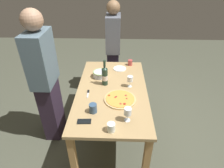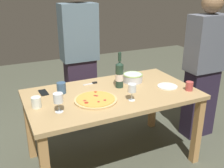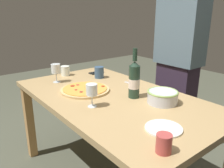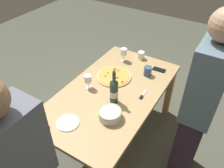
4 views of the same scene
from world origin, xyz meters
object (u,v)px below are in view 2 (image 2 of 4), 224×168
Objects in this scene: dining_table at (112,102)px; cup_amber at (189,86)px; wine_bottle at (119,74)px; pizza_knife at (92,83)px; pizza at (96,100)px; wine_glass_by_bottle at (132,88)px; serving_bowl at (133,77)px; person_guest_left at (80,57)px; side_plate at (167,86)px; cell_phone at (43,93)px; cup_spare at (61,88)px; cup_ceramic at (36,102)px; wine_glass_near_pizza at (58,99)px; person_host at (204,68)px.

cup_amber reaches higher than dining_table.
wine_bottle is 0.32m from pizza_knife.
cup_amber is (0.91, -0.16, 0.03)m from pizza.
wine_glass_by_bottle reaches higher than pizza.
serving_bowl is 0.12× the size of person_guest_left.
wine_bottle reaches higher than dining_table.
serving_bowl is at bearing 131.17° from side_plate.
cell_phone is (-1.29, 0.53, -0.04)m from cup_amber.
wine_glass_by_bottle is 1.48× the size of cup_spare.
pizza_knife is (0.35, 0.11, -0.05)m from cup_spare.
cup_ceramic reaches higher than dining_table.
person_guest_left is (0.40, 0.64, 0.09)m from cup_spare.
pizza_knife is (-0.79, 0.56, -0.04)m from cup_amber.
wine_bottle is at bearing 82.56° from wine_glass_by_bottle.
pizza_knife is at bearing 45.62° from wine_glass_near_pizza.
cell_phone is 0.80m from person_guest_left.
dining_table is at bearing 110.06° from wine_glass_by_bottle.
side_plate is (1.12, 0.08, -0.11)m from wine_glass_near_pizza.
wine_glass_near_pizza is 0.67m from pizza_knife.
side_plate is at bearing -16.22° from cup_spare.
cup_ceramic is 0.06× the size of person_host.
cell_phone is at bearing -176.61° from pizza_knife.
person_host reaches higher than cup_amber.
serving_bowl reaches higher than pizza_knife.
serving_bowl is at bearing -1.01° from cup_spare.
person_guest_left is at bearing 96.53° from wine_glass_by_bottle.
cup_spare is at bearing -34.52° from person_guest_left.
serving_bowl is at bearing -16.04° from pizza_knife.
wine_bottle is 0.84m from cup_ceramic.
person_guest_left is at bearing 42.23° from cell_phone.
pizza is 0.23× the size of person_host.
cup_spare is at bearing 158.17° from cup_amber.
person_host is at bearing 1.09° from cup_ceramic.
cup_ceramic is 0.61× the size of pizza_knife.
dining_table is 0.50m from cup_spare.
cup_ceramic is at bearing -152.98° from pizza_knife.
pizza is 1.82× the size of serving_bowl.
wine_bottle is at bearing -16.29° from cell_phone.
serving_bowl is 1.37× the size of pizza_knife.
dining_table is 15.26× the size of cup_spare.
wine_glass_by_bottle is 1.02× the size of pizza_knife.
dining_table is at bearing -142.14° from wine_bottle.
dining_table is 0.58m from side_plate.
cup_amber is 1.43m from cup_ceramic.
wine_glass_near_pizza reaches higher than cup_spare.
wine_glass_near_pizza is (-0.88, -0.36, 0.07)m from serving_bowl.
person_host is at bearing 32.68° from cup_amber.
serving_bowl is 0.75m from person_guest_left.
cup_spare is 0.06× the size of person_guest_left.
cup_ceramic is 0.31m from cell_phone.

